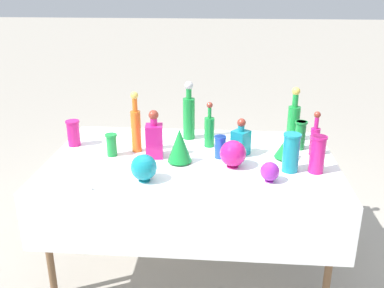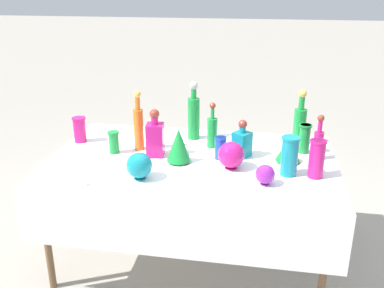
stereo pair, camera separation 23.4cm
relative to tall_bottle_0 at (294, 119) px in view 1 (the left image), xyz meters
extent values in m
plane|color=#A0998C|center=(-0.70, -0.40, -0.92)|extent=(40.00, 40.00, 0.00)
cube|color=white|center=(-0.70, -0.40, -0.17)|extent=(1.85, 1.15, 0.03)
cube|color=white|center=(-0.70, -0.98, -0.34)|extent=(1.85, 0.01, 0.36)
cylinder|color=brown|center=(-1.52, -0.87, -0.55)|extent=(0.04, 0.04, 0.73)
cylinder|color=brown|center=(0.13, -0.87, -0.55)|extent=(0.04, 0.04, 0.73)
cylinder|color=brown|center=(-1.52, 0.07, -0.55)|extent=(0.04, 0.04, 0.73)
cylinder|color=brown|center=(0.13, 0.07, -0.55)|extent=(0.04, 0.04, 0.73)
cylinder|color=#198C38|center=(0.00, 0.00, -0.03)|extent=(0.09, 0.09, 0.25)
cylinder|color=#198C38|center=(0.00, 0.00, 0.14)|extent=(0.04, 0.04, 0.10)
sphere|color=gold|center=(0.00, 0.00, 0.20)|extent=(0.06, 0.06, 0.06)
cylinder|color=#198C38|center=(-0.59, -0.17, -0.05)|extent=(0.07, 0.07, 0.21)
cylinder|color=#198C38|center=(-0.59, -0.17, 0.09)|extent=(0.03, 0.03, 0.08)
sphere|color=maroon|center=(-0.59, -0.17, 0.14)|extent=(0.04, 0.04, 0.04)
cylinder|color=#198C38|center=(-0.75, -0.02, -0.01)|extent=(0.09, 0.09, 0.30)
cylinder|color=#198C38|center=(-0.75, -0.02, 0.18)|extent=(0.04, 0.04, 0.08)
sphere|color=#B2B2B7|center=(-0.75, -0.02, 0.24)|extent=(0.06, 0.06, 0.06)
cylinder|color=orange|center=(-1.08, -0.30, -0.02)|extent=(0.07, 0.07, 0.28)
cylinder|color=orange|center=(-1.08, -0.30, 0.17)|extent=(0.03, 0.03, 0.09)
sphere|color=gold|center=(-1.08, -0.30, 0.23)|extent=(0.05, 0.05, 0.05)
cylinder|color=#C61972|center=(0.10, -0.27, -0.07)|extent=(0.06, 0.06, 0.18)
cylinder|color=#C61972|center=(0.10, -0.27, 0.07)|extent=(0.03, 0.03, 0.08)
sphere|color=maroon|center=(0.10, -0.27, 0.12)|extent=(0.04, 0.04, 0.04)
cube|color=#C61972|center=(-0.94, -0.39, -0.05)|extent=(0.12, 0.12, 0.22)
cylinder|color=#C61972|center=(-0.94, -0.39, 0.09)|extent=(0.05, 0.05, 0.05)
sphere|color=maroon|center=(-0.94, -0.39, 0.13)|extent=(0.06, 0.06, 0.06)
cube|color=teal|center=(-0.38, -0.31, -0.07)|extent=(0.14, 0.14, 0.17)
cylinder|color=teal|center=(-0.38, -0.31, 0.03)|extent=(0.04, 0.04, 0.04)
sphere|color=maroon|center=(-0.38, -0.31, 0.06)|extent=(0.06, 0.06, 0.06)
cylinder|color=#C61972|center=(-1.54, -0.23, -0.07)|extent=(0.09, 0.09, 0.18)
cylinder|color=#C61972|center=(-1.54, -0.23, 0.02)|extent=(0.10, 0.10, 0.01)
cylinder|color=#198C38|center=(-1.23, -0.39, -0.08)|extent=(0.07, 0.07, 0.15)
cylinder|color=#198C38|center=(-1.23, -0.39, -0.01)|extent=(0.08, 0.08, 0.01)
cylinder|color=#C61972|center=(0.07, -0.55, -0.04)|extent=(0.09, 0.09, 0.23)
cylinder|color=#C61972|center=(0.07, -0.55, 0.07)|extent=(0.10, 0.10, 0.01)
cylinder|color=teal|center=(-0.09, -0.55, -0.04)|extent=(0.10, 0.10, 0.24)
cylinder|color=teal|center=(-0.09, -0.55, 0.07)|extent=(0.11, 0.11, 0.01)
cylinder|color=blue|center=(-0.52, -0.37, -0.08)|extent=(0.07, 0.07, 0.15)
cylinder|color=blue|center=(-0.52, -0.37, -0.02)|extent=(0.08, 0.08, 0.01)
cylinder|color=#198C38|center=(0.03, -0.17, -0.06)|extent=(0.07, 0.07, 0.20)
cylinder|color=#198C38|center=(0.03, -0.17, 0.03)|extent=(0.08, 0.08, 0.01)
cylinder|color=#198C38|center=(-0.09, -0.35, -0.15)|extent=(0.07, 0.07, 0.01)
cone|color=#198C38|center=(-0.09, -0.35, -0.08)|extent=(0.16, 0.16, 0.14)
cylinder|color=#198C38|center=(-0.77, -0.47, -0.15)|extent=(0.07, 0.07, 0.01)
cone|color=#198C38|center=(-0.77, -0.47, -0.04)|extent=(0.16, 0.16, 0.21)
cylinder|color=#C61972|center=(-0.43, -0.51, -0.15)|extent=(0.07, 0.07, 0.01)
sphere|color=#C61972|center=(-0.43, -0.51, -0.07)|extent=(0.16, 0.16, 0.16)
cylinder|color=teal|center=(-0.95, -0.75, -0.15)|extent=(0.07, 0.07, 0.01)
sphere|color=teal|center=(-0.95, -0.75, -0.07)|extent=(0.15, 0.15, 0.15)
cylinder|color=purple|center=(-0.22, -0.70, -0.15)|extent=(0.05, 0.05, 0.01)
sphere|color=purple|center=(-0.22, -0.70, -0.09)|extent=(0.11, 0.11, 0.11)
cube|color=white|center=(-1.24, -0.89, -0.14)|extent=(0.05, 0.03, 0.04)
cube|color=tan|center=(-1.18, 0.68, -0.79)|extent=(0.48, 0.49, 0.25)
cube|color=tan|center=(-1.18, 0.81, -0.62)|extent=(0.37, 0.14, 0.09)
camera|label=1|loc=(-0.49, -2.96, 0.93)|focal=40.00mm
camera|label=2|loc=(-0.26, -2.93, 0.93)|focal=40.00mm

